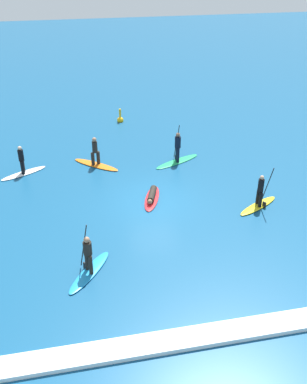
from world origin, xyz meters
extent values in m
plane|color=navy|center=(0.00, 0.00, 0.00)|extent=(120.00, 120.00, 0.00)
ellipsoid|color=red|center=(-0.05, 0.16, 0.04)|extent=(1.49, 2.68, 0.09)
cylinder|color=black|center=(-0.03, 0.21, 0.26)|extent=(0.76, 1.36, 0.34)
sphere|color=brown|center=(-0.29, -0.53, 0.28)|extent=(0.32, 0.32, 0.25)
ellipsoid|color=#23B266|center=(2.31, 4.11, 0.04)|extent=(3.14, 1.98, 0.07)
cylinder|color=black|center=(2.30, 3.95, 0.52)|extent=(0.24, 0.24, 0.89)
cylinder|color=black|center=(2.32, 4.28, 0.52)|extent=(0.24, 0.24, 0.89)
cylinder|color=black|center=(2.31, 4.11, 1.31)|extent=(0.48, 0.48, 0.69)
sphere|color=brown|center=(2.31, 4.11, 1.78)|extent=(0.33, 0.33, 0.25)
cylinder|color=black|center=(2.32, 4.43, 1.20)|extent=(0.25, 0.44, 2.23)
cube|color=black|center=(2.32, 4.43, 0.13)|extent=(0.14, 0.21, 0.32)
ellipsoid|color=white|center=(-6.72, 4.40, 0.04)|extent=(2.68, 1.83, 0.08)
cylinder|color=black|center=(-6.72, 4.24, 0.46)|extent=(0.26, 0.26, 0.76)
cylinder|color=black|center=(-6.71, 4.55, 0.46)|extent=(0.26, 0.26, 0.76)
cylinder|color=black|center=(-6.72, 4.40, 1.18)|extent=(0.42, 0.42, 0.67)
sphere|color=beige|center=(-6.72, 4.40, 1.62)|extent=(0.30, 0.30, 0.22)
ellipsoid|color=orange|center=(-2.55, 4.64, 0.05)|extent=(2.76, 2.55, 0.10)
cylinder|color=black|center=(-2.38, 4.69, 0.48)|extent=(0.29, 0.29, 0.77)
cylinder|color=black|center=(-2.71, 4.59, 0.48)|extent=(0.29, 0.29, 0.77)
cylinder|color=black|center=(-2.55, 4.64, 1.20)|extent=(0.43, 0.43, 0.67)
sphere|color=#A37556|center=(-2.55, 4.64, 1.67)|extent=(0.37, 0.37, 0.26)
ellipsoid|color=yellow|center=(5.05, -1.66, 0.05)|extent=(2.61, 1.81, 0.11)
cylinder|color=black|center=(5.05, -1.82, 0.49)|extent=(0.24, 0.24, 0.77)
cylinder|color=black|center=(5.06, -1.50, 0.49)|extent=(0.24, 0.24, 0.77)
cylinder|color=black|center=(5.05, -1.66, 1.22)|extent=(0.40, 0.40, 0.69)
sphere|color=tan|center=(5.05, -1.66, 1.67)|extent=(0.27, 0.27, 0.20)
cylinder|color=black|center=(5.31, -1.80, 1.22)|extent=(0.30, 0.48, 2.19)
cube|color=black|center=(5.31, -1.80, 0.17)|extent=(0.15, 0.20, 0.32)
ellipsoid|color=#1E8CD1|center=(-3.68, -5.06, 0.05)|extent=(2.17, 2.69, 0.10)
cylinder|color=black|center=(-3.61, -5.21, 0.53)|extent=(0.22, 0.22, 0.86)
cylinder|color=black|center=(-3.74, -4.91, 0.53)|extent=(0.22, 0.22, 0.86)
cylinder|color=black|center=(-3.68, -5.06, 1.25)|extent=(0.48, 0.48, 0.57)
sphere|color=#A37556|center=(-3.68, -5.06, 1.65)|extent=(0.34, 0.34, 0.25)
cylinder|color=black|center=(-3.81, -4.78, 1.18)|extent=(0.42, 0.32, 2.13)
cube|color=black|center=(-3.81, -4.78, 0.16)|extent=(0.20, 0.17, 0.32)
sphere|color=yellow|center=(-0.14, 11.53, 0.12)|extent=(0.47, 0.47, 0.47)
cylinder|color=yellow|center=(-0.14, 11.53, 0.48)|extent=(0.15, 0.15, 0.97)
cube|color=white|center=(0.00, -9.20, 0.09)|extent=(16.71, 0.90, 0.18)
camera|label=1|loc=(-3.92, -19.11, 11.78)|focal=41.26mm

